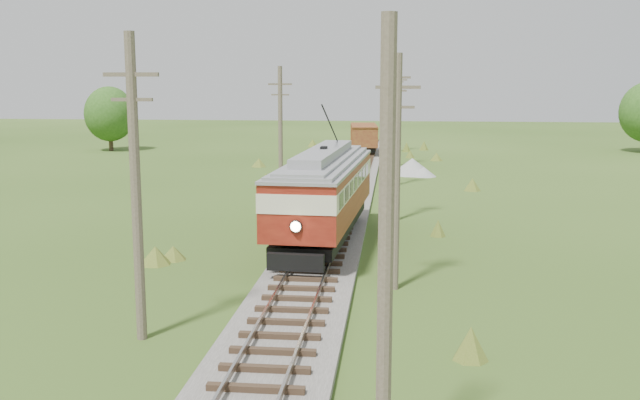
# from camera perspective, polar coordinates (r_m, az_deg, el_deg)

# --- Properties ---
(railbed_main) EXTENTS (3.60, 96.00, 0.57)m
(railbed_main) POSITION_cam_1_polar(r_m,az_deg,el_deg) (42.44, 1.58, -0.57)
(railbed_main) COLOR #605B54
(railbed_main) RESTS_ON ground
(streetcar) EXTENTS (3.84, 13.34, 6.05)m
(streetcar) POSITION_cam_1_polar(r_m,az_deg,el_deg) (32.70, 0.30, 0.99)
(streetcar) COLOR black
(streetcar) RESTS_ON ground
(gondola) EXTENTS (3.18, 8.06, 2.62)m
(gondola) POSITION_cam_1_polar(r_m,az_deg,el_deg) (73.53, 3.52, 5.10)
(gondola) COLOR black
(gondola) RESTS_ON ground
(gravel_pile) EXTENTS (3.71, 3.94, 1.35)m
(gravel_pile) POSITION_cam_1_polar(r_m,az_deg,el_deg) (58.89, 7.53, 2.62)
(gravel_pile) COLOR gray
(gravel_pile) RESTS_ON ground
(utility_pole_r_1) EXTENTS (0.30, 0.30, 8.80)m
(utility_pole_r_1) POSITION_cam_1_polar(r_m,az_deg,el_deg) (13.07, 5.27, -4.82)
(utility_pole_r_1) COLOR brown
(utility_pole_r_1) RESTS_ON ground
(utility_pole_r_2) EXTENTS (1.60, 0.30, 8.60)m
(utility_pole_r_2) POSITION_cam_1_polar(r_m,az_deg,el_deg) (25.86, 6.14, 2.35)
(utility_pole_r_2) COLOR brown
(utility_pole_r_2) RESTS_ON ground
(utility_pole_r_3) EXTENTS (1.60, 0.30, 9.00)m
(utility_pole_r_3) POSITION_cam_1_polar(r_m,az_deg,el_deg) (38.78, 6.00, 5.03)
(utility_pole_r_3) COLOR brown
(utility_pole_r_3) RESTS_ON ground
(utility_pole_r_4) EXTENTS (1.60, 0.30, 8.40)m
(utility_pole_r_4) POSITION_cam_1_polar(r_m,az_deg,el_deg) (51.77, 5.80, 5.81)
(utility_pole_r_4) COLOR brown
(utility_pole_r_4) RESTS_ON ground
(utility_pole_r_5) EXTENTS (1.60, 0.30, 8.90)m
(utility_pole_r_5) POSITION_cam_1_polar(r_m,az_deg,el_deg) (64.73, 6.23, 6.77)
(utility_pole_r_5) COLOR brown
(utility_pole_r_5) RESTS_ON ground
(utility_pole_r_6) EXTENTS (1.60, 0.30, 8.70)m
(utility_pole_r_6) POSITION_cam_1_polar(r_m,az_deg,el_deg) (77.73, 6.06, 7.15)
(utility_pole_r_6) COLOR brown
(utility_pole_r_6) RESTS_ON ground
(utility_pole_l_a) EXTENTS (1.60, 0.30, 9.00)m
(utility_pole_l_a) POSITION_cam_1_polar(r_m,az_deg,el_deg) (21.24, -14.53, 1.09)
(utility_pole_l_a) COLOR brown
(utility_pole_l_a) RESTS_ON ground
(utility_pole_l_b) EXTENTS (1.60, 0.30, 8.60)m
(utility_pole_l_b) POSITION_cam_1_polar(r_m,az_deg,el_deg) (48.39, -3.18, 5.71)
(utility_pole_l_b) COLOR brown
(utility_pole_l_b) RESTS_ON ground
(tree_mid_a) EXTENTS (5.46, 5.46, 7.03)m
(tree_mid_a) POSITION_cam_1_polar(r_m,az_deg,el_deg) (81.94, -16.48, 6.61)
(tree_mid_a) COLOR #38281C
(tree_mid_a) RESTS_ON ground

